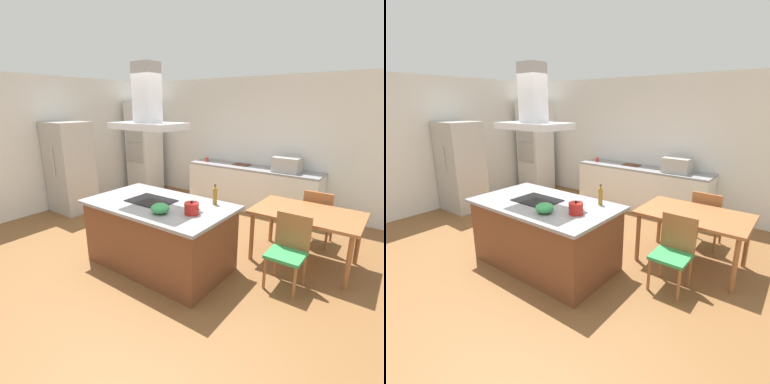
# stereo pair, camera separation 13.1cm
# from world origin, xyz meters

# --- Properties ---
(ground) EXTENTS (16.00, 16.00, 0.00)m
(ground) POSITION_xyz_m (0.00, 1.50, 0.00)
(ground) COLOR brown
(wall_back) EXTENTS (7.20, 0.10, 2.70)m
(wall_back) POSITION_xyz_m (0.00, 3.25, 1.35)
(wall_back) COLOR white
(wall_back) RESTS_ON ground
(wall_left) EXTENTS (0.10, 8.80, 2.70)m
(wall_left) POSITION_xyz_m (-3.45, 1.00, 1.35)
(wall_left) COLOR white
(wall_left) RESTS_ON ground
(kitchen_island) EXTENTS (1.94, 1.14, 0.90)m
(kitchen_island) POSITION_xyz_m (0.00, 0.00, 0.45)
(kitchen_island) COLOR brown
(kitchen_island) RESTS_ON ground
(cooktop) EXTENTS (0.60, 0.44, 0.01)m
(cooktop) POSITION_xyz_m (-0.13, 0.00, 0.91)
(cooktop) COLOR black
(cooktop) RESTS_ON kitchen_island
(tea_kettle) EXTENTS (0.23, 0.17, 0.17)m
(tea_kettle) POSITION_xyz_m (0.60, -0.07, 0.97)
(tea_kettle) COLOR #B21E19
(tea_kettle) RESTS_ON kitchen_island
(olive_oil_bottle) EXTENTS (0.06, 0.06, 0.27)m
(olive_oil_bottle) POSITION_xyz_m (0.63, 0.40, 1.01)
(olive_oil_bottle) COLOR olive
(olive_oil_bottle) RESTS_ON kitchen_island
(mixing_bowl) EXTENTS (0.22, 0.22, 0.12)m
(mixing_bowl) POSITION_xyz_m (0.28, -0.27, 0.96)
(mixing_bowl) COLOR #33934C
(mixing_bowl) RESTS_ON kitchen_island
(back_counter) EXTENTS (2.79, 0.62, 0.90)m
(back_counter) POSITION_xyz_m (-0.01, 2.88, 0.45)
(back_counter) COLOR silver
(back_counter) RESTS_ON ground
(countertop_microwave) EXTENTS (0.50, 0.38, 0.28)m
(countertop_microwave) POSITION_xyz_m (0.70, 2.88, 1.04)
(countertop_microwave) COLOR #B2AFAA
(countertop_microwave) RESTS_ON back_counter
(coffee_mug_red) EXTENTS (0.08, 0.08, 0.09)m
(coffee_mug_red) POSITION_xyz_m (-1.12, 2.85, 0.95)
(coffee_mug_red) COLOR red
(coffee_mug_red) RESTS_ON back_counter
(cutting_board) EXTENTS (0.34, 0.24, 0.02)m
(cutting_board) POSITION_xyz_m (-0.29, 2.93, 0.91)
(cutting_board) COLOR #59331E
(cutting_board) RESTS_ON back_counter
(wall_oven_stack) EXTENTS (0.70, 0.66, 2.20)m
(wall_oven_stack) POSITION_xyz_m (-2.90, 2.65, 1.10)
(wall_oven_stack) COLOR silver
(wall_oven_stack) RESTS_ON ground
(refrigerator) EXTENTS (0.80, 0.73, 1.82)m
(refrigerator) POSITION_xyz_m (-2.98, 0.60, 0.91)
(refrigerator) COLOR #B2AFAA
(refrigerator) RESTS_ON ground
(dining_table) EXTENTS (1.40, 0.90, 0.75)m
(dining_table) POSITION_xyz_m (1.57, 1.24, 0.67)
(dining_table) COLOR #995B33
(dining_table) RESTS_ON ground
(chair_facing_back_wall) EXTENTS (0.42, 0.42, 0.89)m
(chair_facing_back_wall) POSITION_xyz_m (1.57, 1.91, 0.51)
(chair_facing_back_wall) COLOR #33934C
(chair_facing_back_wall) RESTS_ON ground
(chair_facing_island) EXTENTS (0.42, 0.42, 0.89)m
(chair_facing_island) POSITION_xyz_m (1.57, 0.58, 0.51)
(chair_facing_island) COLOR #33934C
(chair_facing_island) RESTS_ON ground
(range_hood) EXTENTS (0.90, 0.55, 0.78)m
(range_hood) POSITION_xyz_m (-0.13, 0.00, 2.10)
(range_hood) COLOR #ADADB2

